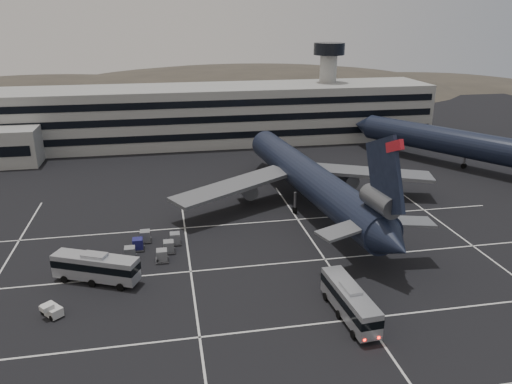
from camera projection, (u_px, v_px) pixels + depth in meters
ground at (242, 283)px, 61.31m from camera, size 260.00×260.00×0.00m
lane_markings at (248, 279)px, 62.14m from camera, size 90.00×55.62×0.01m
terminal at (184, 116)px, 124.19m from camera, size 125.00×26.00×24.00m
hills at (221, 114)px, 225.66m from camera, size 352.00×180.00×44.00m
trijet_main at (310, 179)px, 82.98m from camera, size 47.18×57.69×18.08m
trijet_far at (471, 144)px, 103.72m from camera, size 37.06×51.33×18.08m
bus_near at (350, 300)px, 53.80m from camera, size 3.28×10.81×3.77m
bus_far at (96, 267)px, 60.86m from camera, size 10.90×6.79×3.83m
tug_b at (52, 310)px, 54.44m from camera, size 2.73×2.83×1.58m
uld_cluster at (153, 246)px, 69.22m from camera, size 8.43×9.12×1.67m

